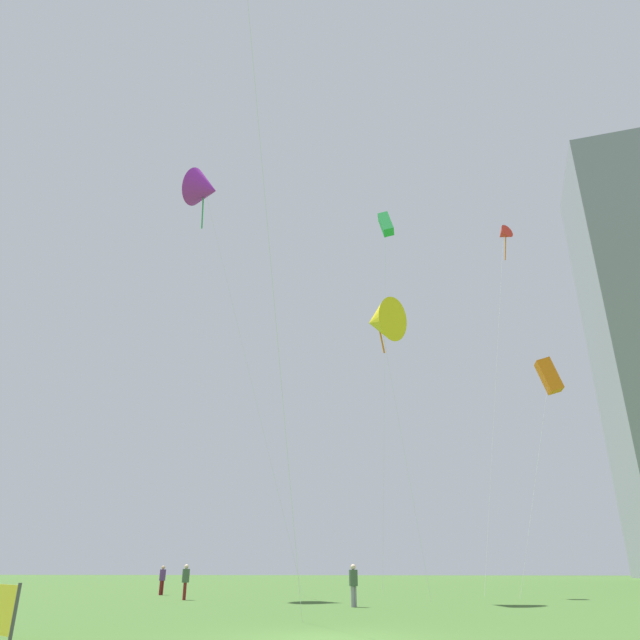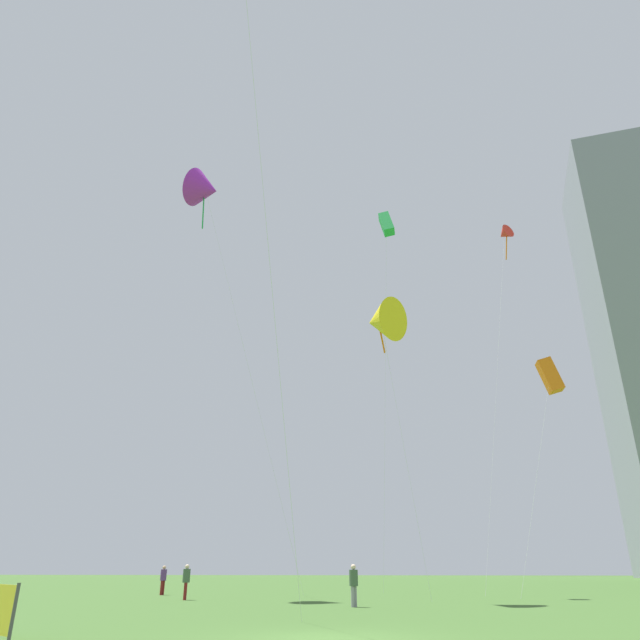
% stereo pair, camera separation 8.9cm
% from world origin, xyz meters
% --- Properties ---
extents(ground, '(280.00, 280.00, 0.00)m').
position_xyz_m(ground, '(0.00, 0.00, 0.00)').
color(ground, '#3D6028').
extents(person_standing_0, '(0.39, 0.39, 1.73)m').
position_xyz_m(person_standing_0, '(-13.03, 23.70, 1.00)').
color(person_standing_0, maroon).
rests_on(person_standing_0, ground).
extents(person_standing_2, '(0.39, 0.39, 1.74)m').
position_xyz_m(person_standing_2, '(-0.11, 12.62, 1.01)').
color(person_standing_2, gray).
rests_on(person_standing_2, ground).
extents(person_standing_3, '(0.39, 0.39, 1.77)m').
position_xyz_m(person_standing_3, '(-9.53, 17.78, 1.02)').
color(person_standing_3, maroon).
rests_on(person_standing_3, ground).
extents(kite_flying_0, '(9.13, 5.72, 30.27)m').
position_xyz_m(kite_flying_0, '(-11.41, 20.27, 28.51)').
color(kite_flying_0, silver).
rests_on(kite_flying_0, ground).
extents(kite_flying_1, '(7.02, 8.42, 30.84)m').
position_xyz_m(kite_flying_1, '(13.35, 32.18, 30.02)').
color(kite_flying_1, silver).
rests_on(kite_flying_1, ground).
extents(kite_flying_2, '(4.93, 2.78, 14.91)m').
position_xyz_m(kite_flying_2, '(12.89, 23.60, 13.63)').
color(kite_flying_2, silver).
rests_on(kite_flying_2, ground).
extents(kite_flying_3, '(2.10, 4.91, 28.39)m').
position_xyz_m(kite_flying_3, '(2.42, 24.78, 27.18)').
color(kite_flying_3, silver).
rests_on(kite_flying_3, ground).
extents(kite_flying_5, '(3.68, 3.54, 16.91)m').
position_xyz_m(kite_flying_5, '(1.64, 16.99, 15.43)').
color(kite_flying_5, silver).
rests_on(kite_flying_5, ground).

